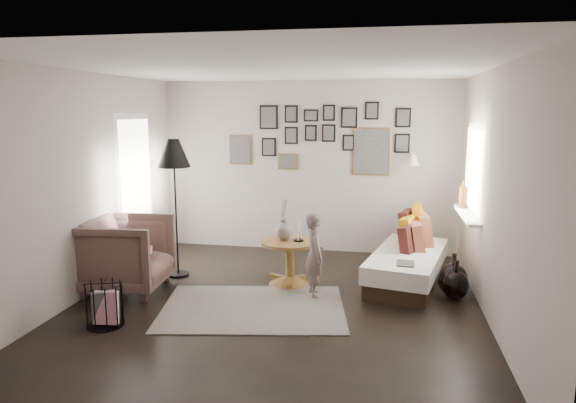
% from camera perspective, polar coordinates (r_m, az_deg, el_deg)
% --- Properties ---
extents(ground, '(4.80, 4.80, 0.00)m').
position_cam_1_polar(ground, '(5.86, -1.40, -11.49)').
color(ground, black).
rests_on(ground, ground).
extents(wall_back, '(4.50, 0.00, 4.50)m').
position_cam_1_polar(wall_back, '(7.86, 2.18, 3.84)').
color(wall_back, '#AA9F95').
rests_on(wall_back, ground).
extents(wall_front, '(4.50, 0.00, 4.50)m').
position_cam_1_polar(wall_front, '(3.26, -10.30, -5.31)').
color(wall_front, '#AA9F95').
rests_on(wall_front, ground).
extents(wall_left, '(0.00, 4.80, 4.80)m').
position_cam_1_polar(wall_left, '(6.37, -21.68, 1.66)').
color(wall_left, '#AA9F95').
rests_on(wall_left, ground).
extents(wall_right, '(0.00, 4.80, 4.80)m').
position_cam_1_polar(wall_right, '(5.51, 22.07, 0.42)').
color(wall_right, '#AA9F95').
rests_on(wall_right, ground).
extents(ceiling, '(4.80, 4.80, 0.00)m').
position_cam_1_polar(ceiling, '(5.47, -1.52, 14.75)').
color(ceiling, white).
rests_on(ceiling, wall_back).
extents(door_left, '(0.00, 2.14, 2.14)m').
position_cam_1_polar(door_left, '(7.43, -16.57, 1.12)').
color(door_left, white).
rests_on(door_left, wall_left).
extents(window_right, '(0.15, 1.32, 1.30)m').
position_cam_1_polar(window_right, '(6.86, 19.08, -0.74)').
color(window_right, white).
rests_on(window_right, wall_right).
extents(gallery_wall, '(2.74, 0.03, 1.08)m').
position_cam_1_polar(gallery_wall, '(7.77, 4.29, 7.02)').
color(gallery_wall, brown).
rests_on(gallery_wall, wall_back).
extents(wall_sconce, '(0.18, 0.36, 0.16)m').
position_cam_1_polar(wall_sconce, '(7.51, 13.71, 4.51)').
color(wall_sconce, white).
rests_on(wall_sconce, wall_back).
extents(rug, '(2.20, 1.71, 0.01)m').
position_cam_1_polar(rug, '(5.79, -3.88, -11.71)').
color(rug, beige).
rests_on(rug, ground).
extents(pedestal_table, '(0.71, 0.71, 0.56)m').
position_cam_1_polar(pedestal_table, '(6.47, 0.21, -6.96)').
color(pedestal_table, brown).
rests_on(pedestal_table, ground).
extents(vase, '(0.20, 0.20, 0.51)m').
position_cam_1_polar(vase, '(6.38, -0.46, -2.93)').
color(vase, black).
rests_on(vase, pedestal_table).
extents(candles, '(0.12, 0.12, 0.27)m').
position_cam_1_polar(candles, '(6.33, 1.19, -3.29)').
color(candles, black).
rests_on(candles, pedestal_table).
extents(daybed, '(1.15, 1.91, 0.88)m').
position_cam_1_polar(daybed, '(6.77, 13.13, -6.24)').
color(daybed, black).
rests_on(daybed, ground).
extents(magazine_on_daybed, '(0.21, 0.28, 0.01)m').
position_cam_1_polar(magazine_on_daybed, '(6.13, 12.94, -6.72)').
color(magazine_on_daybed, black).
rests_on(magazine_on_daybed, daybed).
extents(armchair, '(1.06, 1.03, 0.89)m').
position_cam_1_polar(armchair, '(6.53, -17.56, -5.57)').
color(armchair, brown).
rests_on(armchair, ground).
extents(armchair_cushion, '(0.42, 0.44, 0.18)m').
position_cam_1_polar(armchair_cushion, '(6.55, -17.14, -5.19)').
color(armchair_cushion, silver).
rests_on(armchair_cushion, armchair).
extents(floor_lamp, '(0.42, 0.42, 1.80)m').
position_cam_1_polar(floor_lamp, '(6.71, -12.57, 4.70)').
color(floor_lamp, black).
rests_on(floor_lamp, ground).
extents(magazine_basket, '(0.45, 0.45, 0.45)m').
position_cam_1_polar(magazine_basket, '(5.60, -19.73, -10.76)').
color(magazine_basket, black).
rests_on(magazine_basket, ground).
extents(demijohn_large, '(0.34, 0.34, 0.51)m').
position_cam_1_polar(demijohn_large, '(6.39, 17.85, -8.25)').
color(demijohn_large, black).
rests_on(demijohn_large, ground).
extents(demijohn_small, '(0.30, 0.30, 0.47)m').
position_cam_1_polar(demijohn_small, '(6.29, 18.10, -8.78)').
color(demijohn_small, black).
rests_on(demijohn_small, ground).
extents(child, '(0.36, 0.43, 0.99)m').
position_cam_1_polar(child, '(6.01, 2.96, -5.95)').
color(child, '#6E5A57').
rests_on(child, ground).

